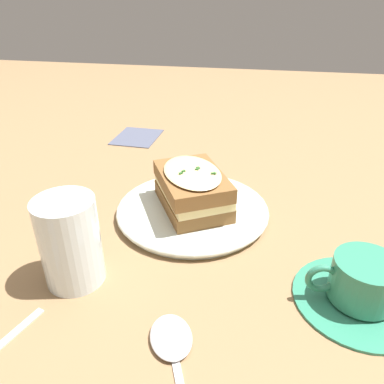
{
  "coord_description": "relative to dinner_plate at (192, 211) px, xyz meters",
  "views": [
    {
      "loc": [
        0.51,
        0.12,
        0.34
      ],
      "look_at": [
        0.0,
        0.03,
        0.05
      ],
      "focal_mm": 35.0,
      "sensor_mm": 36.0,
      "label": 1
    }
  ],
  "objects": [
    {
      "name": "ground_plane",
      "position": [
        -0.0,
        -0.03,
        -0.01
      ],
      "size": [
        2.4,
        2.4,
        0.0
      ],
      "primitive_type": "plane",
      "color": "olive"
    },
    {
      "name": "teacup_with_saucer",
      "position": [
        0.15,
        0.23,
        0.01
      ],
      "size": [
        0.16,
        0.16,
        0.06
      ],
      "rotation": [
        0.0,
        0.0,
        4.86
      ],
      "color": "#338466",
      "rests_on": "ground_plane"
    },
    {
      "name": "sandwich",
      "position": [
        0.0,
        0.0,
        0.04
      ],
      "size": [
        0.17,
        0.15,
        0.07
      ],
      "rotation": [
        0.0,
        0.0,
        0.51
      ],
      "color": "brown",
      "rests_on": "dinner_plate"
    },
    {
      "name": "water_glass",
      "position": [
        0.17,
        -0.12,
        0.05
      ],
      "size": [
        0.07,
        0.07,
        0.12
      ],
      "primitive_type": "cylinder",
      "color": "silver",
      "rests_on": "ground_plane"
    },
    {
      "name": "napkin",
      "position": [
        -0.32,
        -0.2,
        -0.01
      ],
      "size": [
        0.13,
        0.11,
        0.0
      ],
      "primitive_type": "cube",
      "rotation": [
        0.0,
        0.0,
        -0.04
      ],
      "color": "#4C5166",
      "rests_on": "ground_plane"
    },
    {
      "name": "dinner_plate",
      "position": [
        0.0,
        0.0,
        0.0
      ],
      "size": [
        0.25,
        0.25,
        0.02
      ],
      "color": "silver",
      "rests_on": "ground_plane"
    },
    {
      "name": "spoon",
      "position": [
        0.25,
        0.03,
        -0.0
      ],
      "size": [
        0.17,
        0.09,
        0.01
      ],
      "rotation": [
        0.0,
        0.0,
        1.97
      ],
      "color": "silver",
      "rests_on": "ground_plane"
    }
  ]
}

